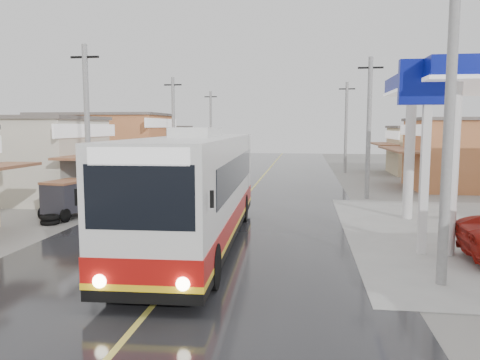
{
  "coord_description": "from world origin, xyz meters",
  "views": [
    {
      "loc": [
        3.41,
        -12.45,
        4.12
      ],
      "look_at": [
        0.74,
        6.83,
        1.89
      ],
      "focal_mm": 35.0,
      "sensor_mm": 36.0,
      "label": 1
    }
  ],
  "objects": [
    {
      "name": "cyclist",
      "position": [
        -3.28,
        5.18,
        0.69
      ],
      "size": [
        0.84,
        1.99,
        2.1
      ],
      "rotation": [
        0.0,
        0.0,
        -0.08
      ],
      "color": "black",
      "rests_on": "ground"
    },
    {
      "name": "second_bus",
      "position": [
        -4.93,
        15.74,
        1.78
      ],
      "size": [
        3.66,
        10.16,
        3.3
      ],
      "rotation": [
        0.0,
        0.0,
        0.1
      ],
      "color": "silver",
      "rests_on": "road"
    },
    {
      "name": "shopfronts_left",
      "position": [
        -13.0,
        18.0,
        0.0
      ],
      "size": [
        11.0,
        44.0,
        5.2
      ],
      "primitive_type": null,
      "color": "tan",
      "rests_on": "ground"
    },
    {
      "name": "tyre_stack",
      "position": [
        -7.22,
        5.7,
        0.2
      ],
      "size": [
        0.8,
        0.8,
        0.41
      ],
      "color": "black",
      "rests_on": "ground"
    },
    {
      "name": "ground",
      "position": [
        0.0,
        0.0,
        0.0
      ],
      "size": [
        120.0,
        120.0,
        0.0
      ],
      "primitive_type": "plane",
      "color": "slate",
      "rests_on": "ground"
    },
    {
      "name": "coach_bus",
      "position": [
        -0.25,
        3.32,
        1.96
      ],
      "size": [
        3.38,
        13.14,
        4.07
      ],
      "rotation": [
        0.0,
        0.0,
        0.04
      ],
      "color": "silver",
      "rests_on": "road"
    },
    {
      "name": "centre_line",
      "position": [
        0.0,
        15.0,
        0.02
      ],
      "size": [
        0.15,
        90.0,
        0.01
      ],
      "primitive_type": "cube",
      "color": "#D8CC4C",
      "rests_on": "road"
    },
    {
      "name": "road",
      "position": [
        0.0,
        15.0,
        0.01
      ],
      "size": [
        12.0,
        90.0,
        0.02
      ],
      "primitive_type": "cube",
      "color": "black",
      "rests_on": "ground"
    },
    {
      "name": "utility_poles_left",
      "position": [
        -7.0,
        16.0,
        0.0
      ],
      "size": [
        1.6,
        50.0,
        8.0
      ],
      "primitive_type": null,
      "color": "gray",
      "rests_on": "ground"
    },
    {
      "name": "utility_poles_right",
      "position": [
        7.0,
        15.0,
        0.0
      ],
      "size": [
        1.6,
        36.0,
        8.0
      ],
      "primitive_type": null,
      "color": "gray",
      "rests_on": "ground"
    },
    {
      "name": "tricycle_near",
      "position": [
        -7.23,
        7.17,
        0.97
      ],
      "size": [
        1.81,
        2.44,
        1.71
      ],
      "rotation": [
        0.0,
        0.0,
        -0.18
      ],
      "color": "#26262D",
      "rests_on": "ground"
    }
  ]
}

